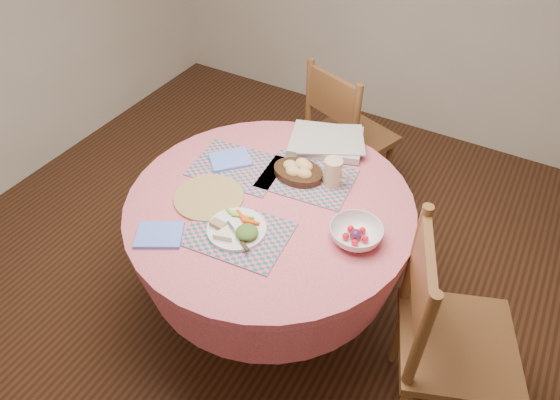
{
  "coord_description": "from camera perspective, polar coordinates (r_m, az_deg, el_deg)",
  "views": [
    {
      "loc": [
        0.82,
        -1.34,
        2.19
      ],
      "look_at": [
        0.05,
        0.0,
        0.78
      ],
      "focal_mm": 32.0,
      "sensor_mm": 36.0,
      "label": 1
    }
  ],
  "objects": [
    {
      "name": "dinner_plate",
      "position": [
        1.98,
        -4.89,
        -3.33
      ],
      "size": [
        0.24,
        0.24,
        0.05
      ],
      "rotation": [
        0.0,
        0.0,
        -0.07
      ],
      "color": "white",
      "rests_on": "placemat_front"
    },
    {
      "name": "napkin_far",
      "position": [
        2.34,
        -5.72,
        4.61
      ],
      "size": [
        0.23,
        0.23,
        0.01
      ],
      "primitive_type": "cube",
      "rotation": [
        0.0,
        0.0,
        0.81
      ],
      "color": "#6286FC",
      "rests_on": "placemat_left"
    },
    {
      "name": "chair_right",
      "position": [
        2.07,
        18.3,
        -14.5
      ],
      "size": [
        0.58,
        0.59,
        1.0
      ],
      "rotation": [
        0.0,
        0.0,
        1.93
      ],
      "color": "brown",
      "rests_on": "ground"
    },
    {
      "name": "latte_mug",
      "position": [
        2.18,
        6.13,
        3.16
      ],
      "size": [
        0.12,
        0.08,
        0.13
      ],
      "color": "beige",
      "rests_on": "placemat_back"
    },
    {
      "name": "ground",
      "position": [
        2.69,
        -0.94,
        -12.0
      ],
      "size": [
        4.0,
        4.0,
        0.0
      ],
      "primitive_type": "plane",
      "color": "#331C0F",
      "rests_on": "ground"
    },
    {
      "name": "dining_table",
      "position": [
        2.26,
        -1.1,
        -3.78
      ],
      "size": [
        1.24,
        1.24,
        0.75
      ],
      "color": "#DC6672",
      "rests_on": "ground"
    },
    {
      "name": "placemat_front",
      "position": [
        1.99,
        -4.86,
        -3.82
      ],
      "size": [
        0.43,
        0.34,
        0.01
      ],
      "primitive_type": "cube",
      "rotation": [
        0.0,
        0.0,
        0.09
      ],
      "color": "#146A72",
      "rests_on": "dining_table"
    },
    {
      "name": "placemat_left",
      "position": [
        2.31,
        -4.93,
        3.82
      ],
      "size": [
        0.43,
        0.34,
        0.01
      ],
      "primitive_type": "cube",
      "rotation": [
        0.0,
        0.0,
        0.11
      ],
      "color": "#146A72",
      "rests_on": "dining_table"
    },
    {
      "name": "napkin_near",
      "position": [
        2.03,
        -13.61,
        -3.9
      ],
      "size": [
        0.23,
        0.21,
        0.01
      ],
      "primitive_type": "cube",
      "rotation": [
        0.0,
        0.0,
        0.52
      ],
      "color": "#6286FC",
      "rests_on": "dining_table"
    },
    {
      "name": "fruit_bowl",
      "position": [
        1.97,
        8.68,
        -3.84
      ],
      "size": [
        0.24,
        0.24,
        0.07
      ],
      "rotation": [
        0.0,
        0.0,
        0.14
      ],
      "color": "white",
      "rests_on": "dining_table"
    },
    {
      "name": "newspaper_stack",
      "position": [
        2.43,
        5.36,
        6.73
      ],
      "size": [
        0.42,
        0.37,
        0.04
      ],
      "rotation": [
        0.0,
        0.0,
        0.32
      ],
      "color": "silver",
      "rests_on": "dining_table"
    },
    {
      "name": "bread_bowl",
      "position": [
        2.23,
        2.14,
        3.42
      ],
      "size": [
        0.23,
        0.23,
        0.08
      ],
      "color": "black",
      "rests_on": "placemat_back"
    },
    {
      "name": "wicker_trivet",
      "position": [
        2.16,
        -8.13,
        0.31
      ],
      "size": [
        0.3,
        0.3,
        0.01
      ],
      "primitive_type": "cylinder",
      "color": "olive",
      "rests_on": "dining_table"
    },
    {
      "name": "chair_back",
      "position": [
        2.99,
        7.46,
        7.48
      ],
      "size": [
        0.55,
        0.54,
        0.95
      ],
      "rotation": [
        0.0,
        0.0,
        2.79
      ],
      "color": "brown",
      "rests_on": "ground"
    },
    {
      "name": "placemat_back",
      "position": [
        2.24,
        3.13,
        2.48
      ],
      "size": [
        0.43,
        0.34,
        0.01
      ],
      "primitive_type": "cube",
      "rotation": [
        0.0,
        0.0,
        0.1
      ],
      "color": "#146A72",
      "rests_on": "dining_table"
    }
  ]
}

